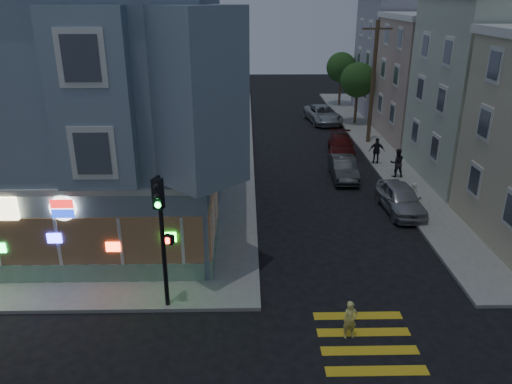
{
  "coord_description": "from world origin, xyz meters",
  "views": [
    {
      "loc": [
        2.5,
        -13.42,
        10.88
      ],
      "look_at": [
        2.91,
        6.86,
        2.8
      ],
      "focal_mm": 35.0,
      "sensor_mm": 36.0,
      "label": 1
    }
  ],
  "objects_px": {
    "parked_car_c": "(341,145)",
    "traffic_signal": "(161,222)",
    "street_tree_near": "(358,80)",
    "pedestrian_a": "(397,163)",
    "parked_car_b": "(343,168)",
    "utility_pole": "(373,81)",
    "parked_car_d": "(323,114)",
    "street_tree_far": "(341,67)",
    "pedestrian_b": "(377,151)",
    "fire_hydrant": "(414,189)",
    "parked_car_a": "(401,199)",
    "running_child": "(350,320)"
  },
  "relations": [
    {
      "from": "parked_car_a",
      "to": "parked_car_c",
      "type": "xyz_separation_m",
      "value": [
        -1.3,
        10.4,
        -0.09
      ]
    },
    {
      "from": "parked_car_c",
      "to": "street_tree_near",
      "type": "bearing_deg",
      "value": 79.22
    },
    {
      "from": "pedestrian_b",
      "to": "traffic_signal",
      "type": "distance_m",
      "value": 20.39
    },
    {
      "from": "running_child",
      "to": "parked_car_c",
      "type": "height_order",
      "value": "running_child"
    },
    {
      "from": "pedestrian_a",
      "to": "traffic_signal",
      "type": "distance_m",
      "value": 18.71
    },
    {
      "from": "parked_car_c",
      "to": "fire_hydrant",
      "type": "bearing_deg",
      "value": -66.5
    },
    {
      "from": "street_tree_near",
      "to": "pedestrian_b",
      "type": "bearing_deg",
      "value": -94.53
    },
    {
      "from": "utility_pole",
      "to": "parked_car_d",
      "type": "xyz_separation_m",
      "value": [
        -2.54,
        6.87,
        -4.04
      ]
    },
    {
      "from": "parked_car_c",
      "to": "utility_pole",
      "type": "bearing_deg",
      "value": 53.1
    },
    {
      "from": "parked_car_b",
      "to": "traffic_signal",
      "type": "xyz_separation_m",
      "value": [
        -9.04,
        -13.93,
        2.89
      ]
    },
    {
      "from": "running_child",
      "to": "pedestrian_b",
      "type": "relative_size",
      "value": 0.78
    },
    {
      "from": "parked_car_d",
      "to": "fire_hydrant",
      "type": "distance_m",
      "value": 18.44
    },
    {
      "from": "running_child",
      "to": "parked_car_a",
      "type": "bearing_deg",
      "value": 53.87
    },
    {
      "from": "parked_car_c",
      "to": "parked_car_d",
      "type": "distance_m",
      "value": 9.57
    },
    {
      "from": "pedestrian_b",
      "to": "traffic_signal",
      "type": "bearing_deg",
      "value": 59.17
    },
    {
      "from": "parked_car_a",
      "to": "parked_car_d",
      "type": "xyz_separation_m",
      "value": [
        -1.24,
        19.97,
        0.01
      ]
    },
    {
      "from": "pedestrian_b",
      "to": "traffic_signal",
      "type": "relative_size",
      "value": 0.35
    },
    {
      "from": "parked_car_c",
      "to": "traffic_signal",
      "type": "bearing_deg",
      "value": -110.14
    },
    {
      "from": "parked_car_c",
      "to": "running_child",
      "type": "bearing_deg",
      "value": -92.32
    },
    {
      "from": "parked_car_d",
      "to": "traffic_signal",
      "type": "xyz_separation_m",
      "value": [
        -9.9,
        -28.7,
        2.83
      ]
    },
    {
      "from": "utility_pole",
      "to": "street_tree_far",
      "type": "relative_size",
      "value": 1.7
    },
    {
      "from": "pedestrian_a",
      "to": "parked_car_b",
      "type": "relative_size",
      "value": 0.43
    },
    {
      "from": "street_tree_near",
      "to": "pedestrian_a",
      "type": "height_order",
      "value": "street_tree_near"
    },
    {
      "from": "utility_pole",
      "to": "street_tree_far",
      "type": "bearing_deg",
      "value": 89.18
    },
    {
      "from": "pedestrian_a",
      "to": "parked_car_d",
      "type": "distance_m",
      "value": 15.09
    },
    {
      "from": "parked_car_d",
      "to": "street_tree_near",
      "type": "bearing_deg",
      "value": -25.38
    },
    {
      "from": "utility_pole",
      "to": "street_tree_far",
      "type": "xyz_separation_m",
      "value": [
        0.2,
        14.0,
        -0.86
      ]
    },
    {
      "from": "running_child",
      "to": "parked_car_d",
      "type": "xyz_separation_m",
      "value": [
        3.51,
        30.39,
        0.07
      ]
    },
    {
      "from": "traffic_signal",
      "to": "street_tree_near",
      "type": "bearing_deg",
      "value": 85.55
    },
    {
      "from": "parked_car_b",
      "to": "fire_hydrant",
      "type": "xyz_separation_m",
      "value": [
        3.36,
        -3.5,
        -0.09
      ]
    },
    {
      "from": "street_tree_far",
      "to": "parked_car_a",
      "type": "xyz_separation_m",
      "value": [
        -1.5,
        -27.1,
        -3.19
      ]
    },
    {
      "from": "running_child",
      "to": "traffic_signal",
      "type": "height_order",
      "value": "traffic_signal"
    },
    {
      "from": "street_tree_near",
      "to": "parked_car_c",
      "type": "xyz_separation_m",
      "value": [
        -2.8,
        -8.7,
        -3.28
      ]
    },
    {
      "from": "pedestrian_b",
      "to": "traffic_signal",
      "type": "height_order",
      "value": "traffic_signal"
    },
    {
      "from": "parked_car_b",
      "to": "running_child",
      "type": "bearing_deg",
      "value": -97.86
    },
    {
      "from": "pedestrian_b",
      "to": "parked_car_b",
      "type": "bearing_deg",
      "value": 47.92
    },
    {
      "from": "pedestrian_a",
      "to": "traffic_signal",
      "type": "bearing_deg",
      "value": 48.44
    },
    {
      "from": "parked_car_b",
      "to": "traffic_signal",
      "type": "relative_size",
      "value": 0.83
    },
    {
      "from": "street_tree_far",
      "to": "parked_car_b",
      "type": "xyz_separation_m",
      "value": [
        -3.6,
        -21.9,
        -3.25
      ]
    },
    {
      "from": "parked_car_a",
      "to": "fire_hydrant",
      "type": "height_order",
      "value": "parked_car_a"
    },
    {
      "from": "utility_pole",
      "to": "traffic_signal",
      "type": "xyz_separation_m",
      "value": [
        -12.44,
        -21.83,
        -1.21
      ]
    },
    {
      "from": "parked_car_d",
      "to": "fire_hydrant",
      "type": "relative_size",
      "value": 6.43
    },
    {
      "from": "running_child",
      "to": "street_tree_far",
      "type": "bearing_deg",
      "value": 68.9
    },
    {
      "from": "pedestrian_b",
      "to": "fire_hydrant",
      "type": "xyz_separation_m",
      "value": [
        0.66,
        -6.04,
        -0.44
      ]
    },
    {
      "from": "street_tree_near",
      "to": "parked_car_d",
      "type": "bearing_deg",
      "value": 162.38
    },
    {
      "from": "traffic_signal",
      "to": "parked_car_b",
      "type": "bearing_deg",
      "value": 77.0
    },
    {
      "from": "pedestrian_b",
      "to": "parked_car_d",
      "type": "xyz_separation_m",
      "value": [
        -1.84,
        12.22,
        -0.28
      ]
    },
    {
      "from": "running_child",
      "to": "parked_car_a",
      "type": "height_order",
      "value": "parked_car_a"
    },
    {
      "from": "utility_pole",
      "to": "pedestrian_a",
      "type": "relative_size",
      "value": 4.96
    },
    {
      "from": "utility_pole",
      "to": "parked_car_c",
      "type": "distance_m",
      "value": 5.58
    }
  ]
}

